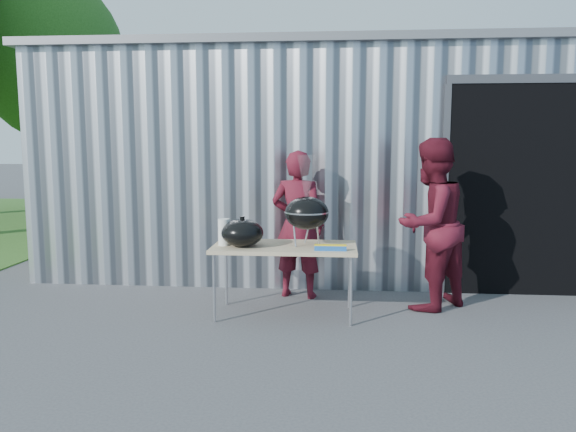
# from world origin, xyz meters

# --- Properties ---
(ground) EXTENTS (80.00, 80.00, 0.00)m
(ground) POSITION_xyz_m (0.00, 0.00, 0.00)
(ground) COLOR #434345
(building) EXTENTS (8.20, 6.20, 3.10)m
(building) POSITION_xyz_m (0.92, 4.59, 1.54)
(building) COLOR silver
(building) RESTS_ON ground
(tree_far) EXTENTS (3.64, 3.64, 6.04)m
(tree_far) POSITION_xyz_m (-6.50, 9.00, 3.93)
(tree_far) COLOR #442D19
(tree_far) RESTS_ON ground
(folding_table) EXTENTS (1.50, 0.75, 0.75)m
(folding_table) POSITION_xyz_m (0.24, 0.65, 0.71)
(folding_table) COLOR tan
(folding_table) RESTS_ON ground
(kettle_grill) EXTENTS (0.47, 0.47, 0.94)m
(kettle_grill) POSITION_xyz_m (0.47, 0.66, 1.17)
(kettle_grill) COLOR black
(kettle_grill) RESTS_ON folding_table
(grill_lid) EXTENTS (0.44, 0.44, 0.32)m
(grill_lid) POSITION_xyz_m (-0.19, 0.55, 0.89)
(grill_lid) COLOR black
(grill_lid) RESTS_ON folding_table
(paper_towels) EXTENTS (0.12, 0.12, 0.28)m
(paper_towels) POSITION_xyz_m (-0.39, 0.60, 0.89)
(paper_towels) COLOR white
(paper_towels) RESTS_ON folding_table
(white_tub) EXTENTS (0.20, 0.15, 0.10)m
(white_tub) POSITION_xyz_m (-0.31, 0.82, 0.80)
(white_tub) COLOR white
(white_tub) RESTS_ON folding_table
(foil_box) EXTENTS (0.32, 0.06, 0.06)m
(foil_box) POSITION_xyz_m (0.72, 0.40, 0.78)
(foil_box) COLOR #1A56AD
(foil_box) RESTS_ON folding_table
(person_cook) EXTENTS (0.70, 0.53, 1.73)m
(person_cook) POSITION_xyz_m (0.33, 1.37, 0.87)
(person_cook) COLOR #55111F
(person_cook) RESTS_ON ground
(person_bystander) EXTENTS (1.15, 1.14, 1.87)m
(person_bystander) POSITION_xyz_m (1.80, 1.04, 0.94)
(person_bystander) COLOR #55111F
(person_bystander) RESTS_ON ground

